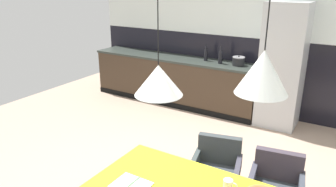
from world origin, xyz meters
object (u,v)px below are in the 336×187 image
open_book (131,185)px  pendant_lamp_over_table_far (263,72)px  refrigerator_column (282,66)px  cooking_pot (239,61)px  mug_glass_clear (228,185)px  armchair_near_window (276,181)px  armchair_far_side (217,164)px  bottle_wine_green (206,54)px  pendant_lamp_over_table_near (159,80)px  bottle_vinegar_dark (220,56)px

open_book → pendant_lamp_over_table_far: bearing=6.7°
refrigerator_column → cooking_pot: bearing=177.6°
mug_glass_clear → refrigerator_column: bearing=95.7°
armchair_near_window → cooking_pot: 2.84m
refrigerator_column → open_book: refrigerator_column is taller
armchair_far_side → bottle_wine_green: bearing=-75.8°
refrigerator_column → open_book: 3.53m
mug_glass_clear → pendant_lamp_over_table_far: (0.24, -0.25, 1.02)m
armchair_near_window → open_book: 1.42m
open_book → refrigerator_column: bearing=83.9°
pendant_lamp_over_table_near → cooking_pot: bearing=99.5°
armchair_far_side → bottle_vinegar_dark: size_ratio=2.36×
refrigerator_column → armchair_near_window: 2.56m
mug_glass_clear → bottle_wine_green: size_ratio=0.39×
armchair_far_side → open_book: 1.11m
mug_glass_clear → bottle_vinegar_dark: bearing=113.8°
armchair_far_side → armchair_near_window: (0.61, 0.01, -0.00)m
armchair_near_window → bottle_wine_green: (-1.93, 2.51, 0.54)m
refrigerator_column → mug_glass_clear: 3.16m
refrigerator_column → pendant_lamp_over_table_far: pendant_lamp_over_table_far is taller
armchair_near_window → bottle_vinegar_dark: bearing=-65.3°
mug_glass_clear → bottle_wine_green: 3.63m
pendant_lamp_over_table_near → armchair_far_side: bearing=82.4°
refrigerator_column → bottle_wine_green: (-1.38, 0.06, 0.03)m
refrigerator_column → pendant_lamp_over_table_far: (0.56, -3.39, 0.79)m
cooking_pot → pendant_lamp_over_table_near: (0.57, -3.41, 0.64)m
refrigerator_column → pendant_lamp_over_table_near: 3.44m
pendant_lamp_over_table_far → pendant_lamp_over_table_near: bearing=179.2°
armchair_near_window → bottle_vinegar_dark: 2.98m
armchair_near_window → pendant_lamp_over_table_near: 1.64m
refrigerator_column → pendant_lamp_over_table_far: 3.52m
open_book → cooking_pot: (-0.37, 3.53, 0.25)m
pendant_lamp_over_table_near → pendant_lamp_over_table_far: size_ratio=1.15×
cooking_pot → refrigerator_column: bearing=-2.4°
refrigerator_column → armchair_near_window: refrigerator_column is taller
open_book → pendant_lamp_over_table_far: (0.93, 0.11, 1.05)m
refrigerator_column → mug_glass_clear: size_ratio=17.10×
pendant_lamp_over_table_far → refrigerator_column: bearing=99.3°
armchair_far_side → cooking_pot: 2.63m
open_book → armchair_near_window: bearing=48.6°
cooking_pot → pendant_lamp_over_table_far: pendant_lamp_over_table_far is taller
refrigerator_column → bottle_vinegar_dark: bearing=-179.7°
mug_glass_clear → pendant_lamp_over_table_near: bearing=-153.6°
bottle_wine_green → pendant_lamp_over_table_far: bearing=-60.7°
cooking_pot → bottle_wine_green: (-0.63, 0.03, 0.04)m
armchair_far_side → open_book: size_ratio=2.57×
cooking_pot → pendant_lamp_over_table_near: 3.51m
mug_glass_clear → pendant_lamp_over_table_far: size_ratio=0.12×
bottle_wine_green → armchair_near_window: bearing=-52.4°
armchair_far_side → pendant_lamp_over_table_near: size_ratio=0.66×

